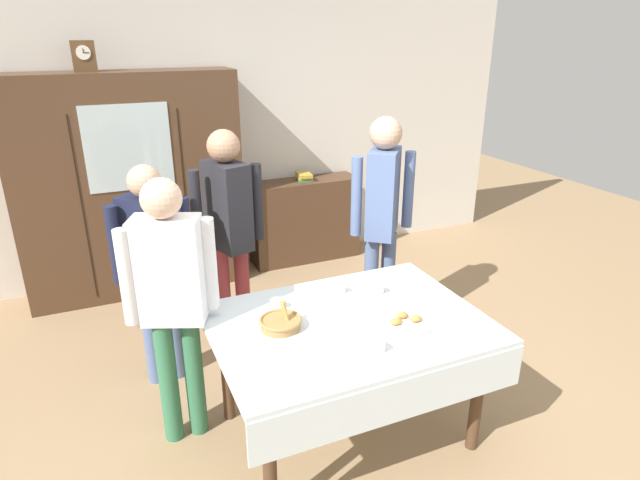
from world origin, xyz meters
name	(u,v)px	position (x,y,z in m)	size (l,w,h in m)	color
ground_plane	(332,411)	(0.00, 0.00, 0.00)	(12.00, 12.00, 0.00)	#997A56
back_wall	(220,135)	(0.00, 2.65, 1.35)	(6.40, 0.10, 2.70)	silver
dining_table	(351,340)	(0.00, -0.23, 0.67)	(1.53, 1.12, 0.78)	#4C3321
wall_cabinet	(132,187)	(-0.90, 2.35, 1.00)	(1.93, 0.46, 2.00)	#4C3321
mantel_clock	(84,56)	(-1.13, 2.35, 2.12)	(0.18, 0.11, 0.24)	brown
bookshelf_low	(305,220)	(0.79, 2.41, 0.43)	(1.14, 0.35, 0.87)	#4C3321
book_stack	(304,177)	(0.79, 2.41, 0.91)	(0.16, 0.22, 0.07)	#3D754C
tea_cup_front_edge	(378,290)	(0.32, 0.03, 0.80)	(0.13, 0.13, 0.06)	white
tea_cup_mid_left	(277,305)	(-0.32, 0.09, 0.80)	(0.13, 0.13, 0.06)	white
tea_cup_near_right	(340,290)	(0.10, 0.13, 0.80)	(0.13, 0.13, 0.06)	white
tea_cup_far_right	(378,348)	(0.00, -0.54, 0.80)	(0.13, 0.13, 0.06)	white
bread_basket	(281,322)	(-0.38, -0.12, 0.81)	(0.24, 0.24, 0.16)	#9E7542
pastry_plate	(406,323)	(0.28, -0.36, 0.79)	(0.28, 0.28, 0.05)	white
spoon_center	(355,330)	(-0.01, -0.31, 0.78)	(0.12, 0.02, 0.01)	silver
spoon_mid_right	(463,315)	(0.63, -0.41, 0.78)	(0.12, 0.02, 0.01)	silver
person_beside_shelf	(382,208)	(0.74, 0.73, 1.08)	(0.52, 0.41, 1.75)	slate
person_behind_table_right	(171,290)	(-0.90, 0.18, 0.98)	(0.52, 0.32, 1.62)	#33704C
person_near_right_end	(153,257)	(-0.92, 0.81, 0.93)	(0.52, 0.40, 1.55)	slate
person_behind_table_left	(228,221)	(-0.36, 1.01, 1.03)	(0.52, 0.40, 1.69)	#933338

